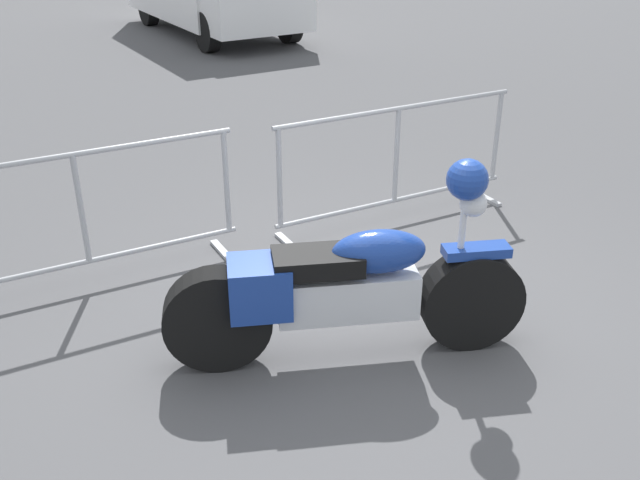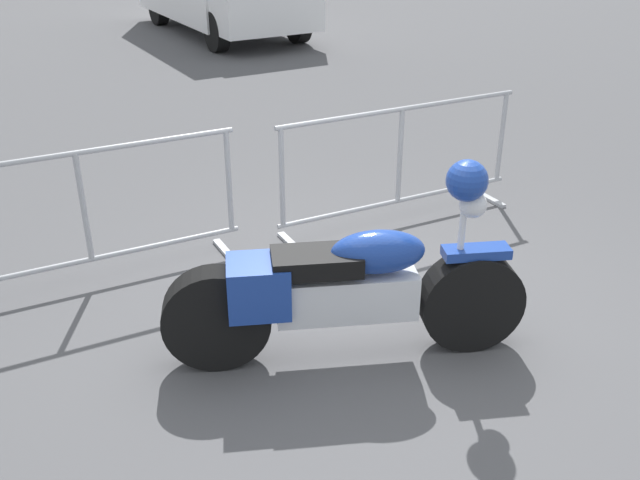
{
  "view_description": "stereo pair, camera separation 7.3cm",
  "coord_description": "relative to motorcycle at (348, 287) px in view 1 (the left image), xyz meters",
  "views": [
    {
      "loc": [
        -2.14,
        -3.69,
        2.75
      ],
      "look_at": [
        -0.33,
        0.11,
        0.65
      ],
      "focal_mm": 40.0,
      "sensor_mm": 36.0,
      "label": 1
    },
    {
      "loc": [
        -2.08,
        -3.72,
        2.75
      ],
      "look_at": [
        -0.33,
        0.11,
        0.65
      ],
      "focal_mm": 40.0,
      "sensor_mm": 36.0,
      "label": 2
    }
  ],
  "objects": [
    {
      "name": "ground_plane",
      "position": [
        0.33,
        0.29,
        -0.5
      ],
      "size": [
        120.0,
        120.0,
        0.0
      ],
      "primitive_type": "plane",
      "color": "#4C4C4F"
    },
    {
      "name": "crowd_barrier_near",
      "position": [
        -1.34,
        1.65,
        0.06
      ],
      "size": [
        2.37,
        0.54,
        1.07
      ],
      "rotation": [
        0.0,
        0.0,
        0.05
      ],
      "color": "#9EA0A5",
      "rests_on": "ground"
    },
    {
      "name": "motorcycle",
      "position": [
        0.0,
        0.0,
        0.0
      ],
      "size": [
        2.26,
        0.87,
        1.31
      ],
      "rotation": [
        0.0,
        0.0,
        -0.3
      ],
      "color": "black",
      "rests_on": "ground"
    },
    {
      "name": "crowd_barrier_far",
      "position": [
        1.34,
        1.65,
        0.06
      ],
      "size": [
        2.37,
        0.54,
        1.07
      ],
      "rotation": [
        0.0,
        0.0,
        0.05
      ],
      "color": "#9EA0A5",
      "rests_on": "ground"
    }
  ]
}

